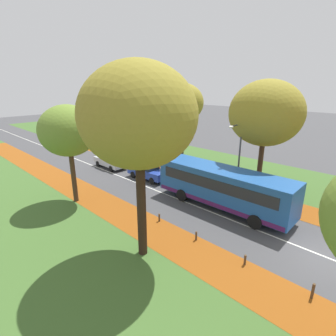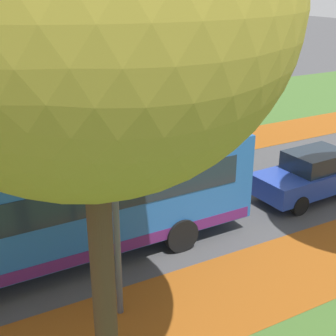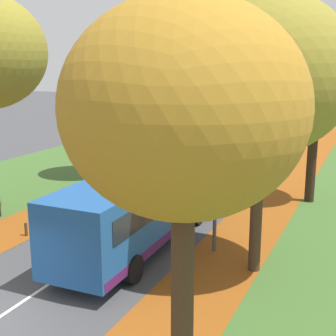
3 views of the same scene
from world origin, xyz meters
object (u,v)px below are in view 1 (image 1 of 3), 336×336
object	(u,v)px
bollard_fourth	(196,236)
car_silver_following	(110,160)
tree_right_mid	(182,103)
tree_left_near	(138,117)
bollard_second	(313,291)
tree_right_near	(266,113)
bollard_third	(245,260)
car_blue_lead	(148,171)
bus	(223,186)
tree_left_mid	(68,131)
bollard_fifth	(159,218)
streetlamp_right	(238,152)

from	to	relation	value
bollard_fourth	car_silver_following	world-z (taller)	car_silver_following
tree_right_mid	tree_left_near	bearing A→B (deg)	-146.63
bollard_second	tree_right_near	bearing A→B (deg)	37.05
bollard_third	bollard_second	bearing A→B (deg)	-89.50
tree_left_near	car_blue_lead	size ratio (longest dim) A/B	2.33
bollard_third	bus	world-z (taller)	bus
tree_left_mid	tree_left_near	bearing A→B (deg)	-94.63
bollard_second	tree_left_mid	bearing A→B (deg)	97.78
tree_left_near	tree_left_mid	bearing A→B (deg)	85.37
tree_right_mid	car_blue_lead	xyz separation A→B (m)	(-4.84, 0.06, -6.09)
bollard_fifth	car_silver_following	bearing A→B (deg)	69.74
bollard_fourth	bus	size ratio (longest dim) A/B	0.05
bollard_fourth	bollard_fifth	size ratio (longest dim) A/B	1.03
car_blue_lead	tree_right_mid	bearing A→B (deg)	-0.71
bollard_fifth	bollard_third	bearing A→B (deg)	-90.59
tree_left_near	tree_right_mid	xyz separation A→B (m)	(12.91, 8.50, -0.51)
tree_left_mid	bollard_fifth	xyz separation A→B (m)	(2.30, -7.06, -5.28)
bollard_second	car_silver_following	distance (m)	22.40
tree_right_near	bus	bearing A→B (deg)	172.32
tree_right_mid	bus	world-z (taller)	tree_right_mid
tree_right_near	bollard_fifth	world-z (taller)	tree_right_near
tree_left_near	bollard_fourth	bearing A→B (deg)	-24.50
bollard_second	car_blue_lead	distance (m)	17.03
tree_right_mid	bollard_fourth	world-z (taller)	tree_right_mid
bollard_fifth	bus	bearing A→B (deg)	-21.01
car_blue_lead	streetlamp_right	bearing A→B (deg)	-75.28
bollard_third	bollard_fourth	xyz separation A→B (m)	(0.02, 3.17, -0.01)
bollard_fifth	car_silver_following	size ratio (longest dim) A/B	0.13
bollard_second	streetlamp_right	distance (m)	11.34
bollard_third	bus	bearing A→B (deg)	43.11
tree_right_near	streetlamp_right	bearing A→B (deg)	154.99
bollard_fourth	bollard_fifth	xyz separation A→B (m)	(0.04, 3.17, -0.01)
bollard_second	bollard_fifth	xyz separation A→B (m)	(0.04, 9.50, -0.09)
bollard_fifth	tree_left_near	bearing A→B (deg)	-149.01
tree_left_near	tree_right_near	world-z (taller)	tree_left_near
tree_left_mid	tree_right_mid	size ratio (longest dim) A/B	0.84
tree_left_mid	bus	world-z (taller)	tree_left_mid
tree_left_mid	tree_right_near	distance (m)	15.04
tree_right_near	car_blue_lead	bearing A→B (deg)	114.92
tree_right_near	streetlamp_right	xyz separation A→B (m)	(-2.11, 0.99, -2.89)
bollard_second	car_blue_lead	xyz separation A→B (m)	(5.09, 16.25, 0.44)
tree_right_near	car_silver_following	size ratio (longest dim) A/B	2.18
bollard_fifth	bus	world-z (taller)	bus
bollard_third	streetlamp_right	bearing A→B (deg)	33.88
streetlamp_right	bus	world-z (taller)	streetlamp_right
tree_left_mid	bus	bearing A→B (deg)	-51.55
tree_right_mid	bollard_second	bearing A→B (deg)	-121.51
tree_left_mid	bollard_second	distance (m)	17.50
bollard_second	bollard_third	bearing A→B (deg)	90.50
bollard_second	streetlamp_right	size ratio (longest dim) A/B	0.12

